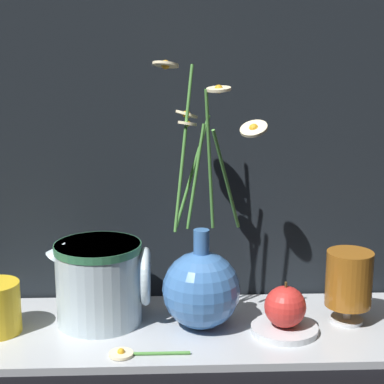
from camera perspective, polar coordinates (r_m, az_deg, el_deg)
name	(u,v)px	position (r m, az deg, el deg)	size (l,w,h in m)	color
ground_plane	(188,333)	(1.05, -0.35, -12.45)	(6.00, 6.00, 0.00)	black
shelf	(188,330)	(1.05, -0.35, -12.15)	(0.72, 0.25, 0.01)	#B2B7BC
vase_with_flowers	(201,284)	(1.02, 0.82, -8.15)	(0.18, 0.15, 0.42)	#3F72B7
ceramic_pitcher	(100,279)	(1.04, -8.16, -7.69)	(0.16, 0.14, 0.14)	silver
tea_glass	(349,280)	(1.06, 13.77, -7.64)	(0.07, 0.07, 0.12)	silver
saucer_plate	(284,329)	(1.03, 8.21, -11.97)	(0.10, 0.10, 0.01)	silver
orange_fruit	(285,307)	(1.02, 8.28, -10.05)	(0.06, 0.06, 0.07)	red
loose_daisy	(131,353)	(0.96, -5.46, -14.09)	(0.12, 0.04, 0.01)	#4C8E3D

